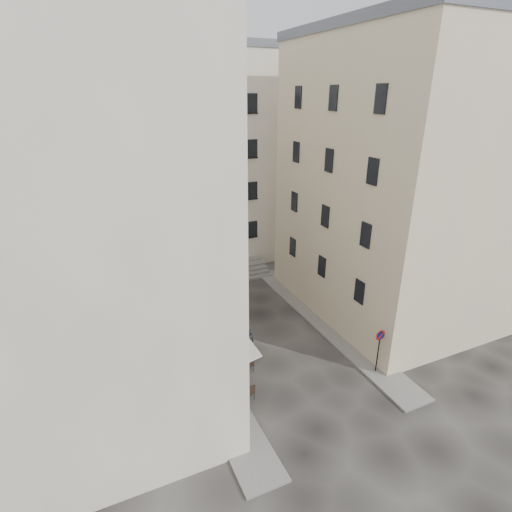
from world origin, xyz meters
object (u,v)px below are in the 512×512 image
bistro_table_b (242,366)px  pedestrian (250,342)px  bistro_table_a (241,394)px  no_parking_sign (379,343)px

bistro_table_b → pedestrian: pedestrian is taller
pedestrian → bistro_table_a: bearing=53.4°
bistro_table_a → pedestrian: bearing=60.7°
bistro_table_a → bistro_table_b: bearing=67.4°
pedestrian → bistro_table_b: bearing=45.4°
pedestrian → no_parking_sign: bearing=134.9°
bistro_table_b → pedestrian: bearing=52.7°
no_parking_sign → bistro_table_a: bearing=176.5°
bistro_table_b → pedestrian: (1.12, 1.47, 0.39)m
bistro_table_b → bistro_table_a: bearing=-112.6°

